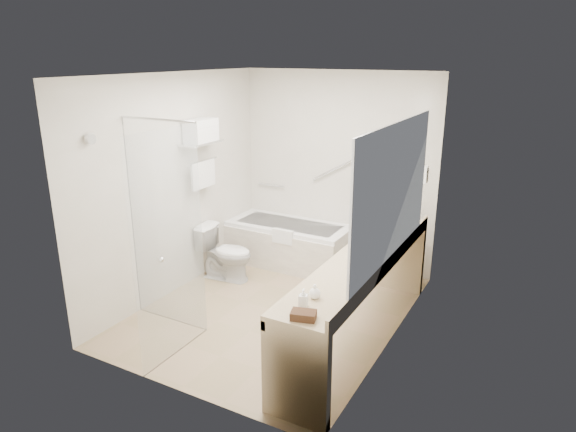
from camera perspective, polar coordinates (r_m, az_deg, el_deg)
The scene contains 25 objects.
floor at distance 5.72m, azimuth -1.46°, elevation -10.39°, with size 3.20×3.20×0.00m, color #9B815F.
ceiling at distance 5.05m, azimuth -1.69°, elevation 15.48°, with size 2.60×3.20×0.10m, color white.
wall_back at distance 6.64m, azimuth 5.40°, elevation 5.07°, with size 2.60×0.10×2.50m, color beige.
wall_front at distance 4.02m, azimuth -13.11°, elevation -3.87°, with size 2.60×0.10×2.50m, color beige.
wall_left at distance 5.99m, azimuth -12.41°, elevation 3.33°, with size 0.10×3.20×2.50m, color beige.
wall_right at distance 4.76m, azimuth 12.10°, elevation -0.39°, with size 0.10×3.20×2.50m, color beige.
bathtub at distance 6.82m, azimuth 0.10°, elevation -3.07°, with size 1.60×0.73×0.59m.
grab_bar_short at distance 7.09m, azimuth -1.86°, elevation 3.47°, with size 0.03×0.03×0.40m, color silver.
grab_bar_long at distance 6.62m, azimuth 4.87°, elevation 5.05°, with size 0.03×0.03×0.60m, color silver.
shower_enclosure at distance 4.95m, azimuth -13.32°, elevation -2.01°, with size 0.96×0.91×2.11m.
towel_shelf at distance 6.07m, azimuth -9.62°, elevation 8.55°, with size 0.24×0.55×0.81m.
vanity_counter at distance 4.93m, azimuth 8.04°, elevation -7.15°, with size 0.55×2.70×0.95m.
sink at distance 5.20m, azimuth 10.02°, elevation -3.74°, with size 0.40×0.52×0.14m, color white.
faucet at distance 5.12m, azimuth 11.62°, elevation -2.86°, with size 0.03×0.03×0.14m, color silver.
mirror at distance 4.54m, azimuth 11.66°, elevation 2.70°, with size 0.02×2.00×1.20m, color #B2B7BF.
hairdryer_unit at distance 5.70m, azimuth 14.85°, elevation 4.49°, with size 0.08×0.10×0.18m, color white.
toilet at distance 6.39m, azimuth -6.93°, elevation -4.12°, with size 0.38×0.68×0.67m, color white.
amenity_basket at distance 3.79m, azimuth 1.73°, elevation -10.96°, with size 0.18×0.12×0.06m, color #422A17.
soap_bottle_a at distance 3.96m, azimuth 1.71°, elevation -9.60°, with size 0.07×0.15×0.07m, color white.
soap_bottle_b at distance 4.08m, azimuth 2.99°, elevation -8.53°, with size 0.09×0.12×0.09m, color white.
water_bottle_left at distance 5.96m, azimuth 11.70°, elevation 0.17°, with size 0.06×0.06×0.19m.
water_bottle_mid at distance 5.94m, azimuth 12.20°, elevation 0.13°, with size 0.06×0.06×0.20m.
water_bottle_right at distance 5.70m, azimuth 11.71°, elevation -0.69°, with size 0.06×0.06×0.18m.
drinking_glass_near at distance 5.98m, azimuth 10.83°, elevation -0.16°, with size 0.07×0.07×0.08m, color silver.
drinking_glass_far at distance 5.75m, azimuth 10.23°, elevation -0.77°, with size 0.08×0.08×0.10m, color silver.
Camera 1 is at (2.54, -4.36, 2.70)m, focal length 32.00 mm.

